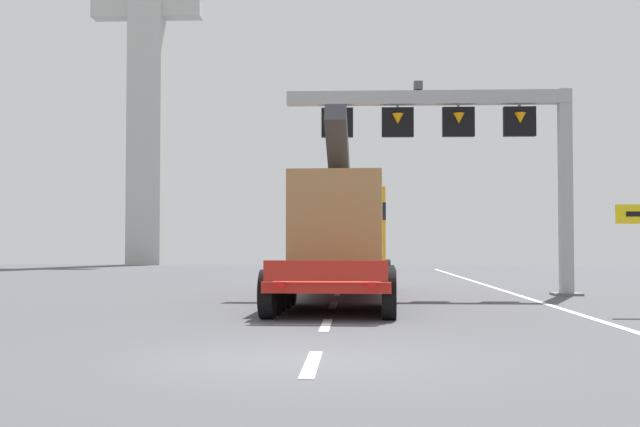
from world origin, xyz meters
TOP-DOWN VIEW (x-y plane):
  - ground at (0.00, 0.00)m, footprint 112.00×112.00m
  - lane_markings at (0.31, 24.49)m, footprint 0.20×63.59m
  - edge_line_right at (6.20, 12.00)m, footprint 0.20×63.00m
  - overhead_lane_gantry at (4.59, 15.40)m, footprint 9.59×0.90m
  - heavy_haul_truck_red at (0.56, 13.84)m, footprint 3.44×14.13m
  - bridge_pylon_distant at (-16.21, 55.00)m, footprint 9.00×2.00m

SIDE VIEW (x-z plane):
  - ground at x=0.00m, z-range 0.00..0.00m
  - edge_line_right at x=6.20m, z-range 0.00..0.01m
  - lane_markings at x=0.31m, z-range 0.00..0.01m
  - heavy_haul_truck_red at x=0.56m, z-range -0.66..4.64m
  - overhead_lane_gantry at x=4.59m, z-range 1.84..8.89m
  - bridge_pylon_distant at x=-16.21m, z-range 0.39..34.16m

